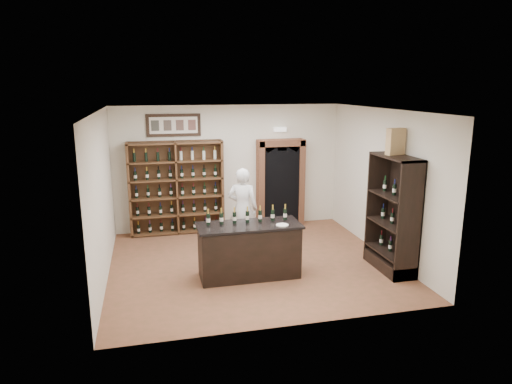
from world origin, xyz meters
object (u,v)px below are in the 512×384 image
side_cabinet (393,231)px  wine_crate (396,141)px  wine_shelf (176,188)px  shopkeeper (243,208)px  tasting_counter (249,251)px  counter_bottle_0 (208,219)px

side_cabinet → wine_crate: bearing=90.9°
wine_shelf → shopkeeper: (1.30, -1.40, -0.22)m
tasting_counter → side_cabinet: (2.72, -0.30, 0.26)m
wine_shelf → shopkeeper: 1.92m
counter_bottle_0 → wine_shelf: bearing=97.7°
wine_shelf → tasting_counter: 3.19m
tasting_counter → wine_crate: 3.35m
counter_bottle_0 → side_cabinet: bearing=-7.2°
wine_shelf → counter_bottle_0: bearing=-82.3°
side_cabinet → shopkeeper: side_cabinet is taller
side_cabinet → tasting_counter: bearing=173.7°
tasting_counter → wine_crate: wine_crate is taller
wine_shelf → counter_bottle_0: size_ratio=7.33×
wine_shelf → side_cabinet: size_ratio=1.00×
tasting_counter → wine_shelf: bearing=110.6°
shopkeeper → wine_crate: (2.52, -1.70, 1.56)m
tasting_counter → counter_bottle_0: bearing=169.5°
counter_bottle_0 → side_cabinet: (3.44, -0.43, -0.35)m
counter_bottle_0 → shopkeeper: bearing=56.7°
wine_shelf → tasting_counter: size_ratio=1.17×
tasting_counter → shopkeeper: 1.59m
wine_shelf → shopkeeper: wine_shelf is taller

